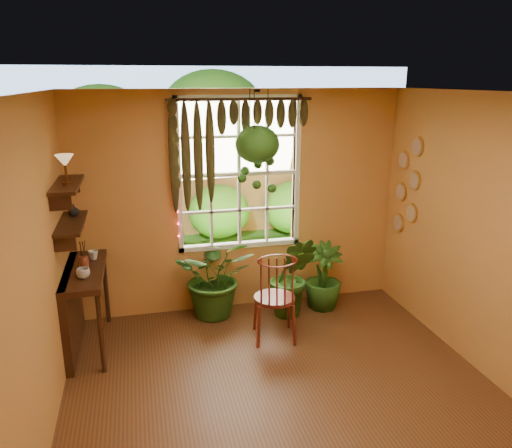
{
  "coord_description": "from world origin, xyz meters",
  "views": [
    {
      "loc": [
        -1.19,
        -3.54,
        2.81
      ],
      "look_at": [
        -0.06,
        1.15,
        1.4
      ],
      "focal_mm": 35.0,
      "sensor_mm": 36.0,
      "label": 1
    }
  ],
  "objects": [
    {
      "name": "floor",
      "position": [
        0.0,
        0.0,
        0.0
      ],
      "size": [
        4.5,
        4.5,
        0.0
      ],
      "primitive_type": "plane",
      "color": "brown",
      "rests_on": "ground"
    },
    {
      "name": "ceiling",
      "position": [
        0.0,
        0.0,
        2.7
      ],
      "size": [
        4.5,
        4.5,
        0.0
      ],
      "primitive_type": "plane",
      "rotation": [
        3.14,
        0.0,
        0.0
      ],
      "color": "silver",
      "rests_on": "wall_back"
    },
    {
      "name": "wall_back",
      "position": [
        0.0,
        2.25,
        1.35
      ],
      "size": [
        4.0,
        0.0,
        4.0
      ],
      "primitive_type": "plane",
      "rotation": [
        1.57,
        0.0,
        0.0
      ],
      "color": "#D08A47",
      "rests_on": "floor"
    },
    {
      "name": "wall_left",
      "position": [
        -2.0,
        0.0,
        1.35
      ],
      "size": [
        0.0,
        4.5,
        4.5
      ],
      "primitive_type": "plane",
      "rotation": [
        1.57,
        0.0,
        1.57
      ],
      "color": "#D08A47",
      "rests_on": "floor"
    },
    {
      "name": "wall_right",
      "position": [
        2.0,
        0.0,
        1.35
      ],
      "size": [
        0.0,
        4.5,
        4.5
      ],
      "primitive_type": "plane",
      "rotation": [
        1.57,
        0.0,
        -1.57
      ],
      "color": "#D08A47",
      "rests_on": "floor"
    },
    {
      "name": "window",
      "position": [
        0.0,
        2.28,
        1.7
      ],
      "size": [
        1.52,
        0.1,
        1.86
      ],
      "color": "white",
      "rests_on": "wall_back"
    },
    {
      "name": "valance_vine",
      "position": [
        -0.08,
        2.16,
        2.28
      ],
      "size": [
        1.7,
        0.12,
        1.1
      ],
      "color": "#371F0F",
      "rests_on": "window"
    },
    {
      "name": "string_lights",
      "position": [
        -0.76,
        2.19,
        1.75
      ],
      "size": [
        0.03,
        0.03,
        1.54
      ],
      "primitive_type": null,
      "color": "#FF2633",
      "rests_on": "window"
    },
    {
      "name": "wall_plates",
      "position": [
        1.98,
        1.79,
        1.55
      ],
      "size": [
        0.04,
        0.32,
        1.1
      ],
      "primitive_type": null,
      "color": "beige",
      "rests_on": "wall_right"
    },
    {
      "name": "counter_ledge",
      "position": [
        -1.91,
        1.6,
        0.55
      ],
      "size": [
        0.4,
        1.2,
        0.9
      ],
      "color": "#371F0F",
      "rests_on": "floor"
    },
    {
      "name": "shelf_lower",
      "position": [
        -1.88,
        1.6,
        1.4
      ],
      "size": [
        0.25,
        0.9,
        0.04
      ],
      "primitive_type": "cube",
      "color": "#371F0F",
      "rests_on": "wall_left"
    },
    {
      "name": "shelf_upper",
      "position": [
        -1.88,
        1.6,
        1.8
      ],
      "size": [
        0.25,
        0.9,
        0.04
      ],
      "primitive_type": "cube",
      "color": "#371F0F",
      "rests_on": "wall_left"
    },
    {
      "name": "backyard",
      "position": [
        0.24,
        6.87,
        1.28
      ],
      "size": [
        14.0,
        10.0,
        12.0
      ],
      "color": "#225A19",
      "rests_on": "ground"
    },
    {
      "name": "windsor_chair",
      "position": [
        0.18,
        1.28,
        0.35
      ],
      "size": [
        0.52,
        0.54,
        1.22
      ],
      "rotation": [
        0.0,
        0.0,
        -0.15
      ],
      "color": "maroon",
      "rests_on": "floor"
    },
    {
      "name": "potted_plant_left",
      "position": [
        -0.35,
        2.02,
        0.52
      ],
      "size": [
        1.06,
        0.96,
        1.03
      ],
      "primitive_type": "imported",
      "rotation": [
        0.0,
        0.0,
        -0.18
      ],
      "color": "#1D4412",
      "rests_on": "floor"
    },
    {
      "name": "potted_plant_mid",
      "position": [
        0.54,
        1.79,
        0.51
      ],
      "size": [
        0.68,
        0.61,
        1.03
      ],
      "primitive_type": "imported",
      "rotation": [
        0.0,
        0.0,
        -0.31
      ],
      "color": "#1D4412",
      "rests_on": "floor"
    },
    {
      "name": "potted_plant_right",
      "position": [
        0.99,
        1.91,
        0.42
      ],
      "size": [
        0.53,
        0.53,
        0.85
      ],
      "primitive_type": "imported",
      "rotation": [
        0.0,
        0.0,
        -0.13
      ],
      "color": "#1D4412",
      "rests_on": "floor"
    },
    {
      "name": "hanging_basket",
      "position": [
        0.14,
        1.93,
        2.03
      ],
      "size": [
        0.5,
        0.5,
        1.16
      ],
      "color": "black",
      "rests_on": "ceiling"
    },
    {
      "name": "cup_a",
      "position": [
        -1.78,
        1.34,
        0.95
      ],
      "size": [
        0.13,
        0.13,
        0.1
      ],
      "primitive_type": "imported",
      "rotation": [
        0.0,
        0.0,
        0.02
      ],
      "color": "silver",
      "rests_on": "counter_ledge"
    },
    {
      "name": "cup_b",
      "position": [
        -1.72,
        1.88,
        0.95
      ],
      "size": [
        0.12,
        0.12,
        0.1
      ],
      "primitive_type": "imported",
      "rotation": [
        0.0,
        0.0,
        0.17
      ],
      "color": "beige",
      "rests_on": "counter_ledge"
    },
    {
      "name": "brush_jar",
      "position": [
        -1.8,
        1.66,
        1.04
      ],
      "size": [
        0.1,
        0.1,
        0.36
      ],
      "color": "brown",
      "rests_on": "counter_ledge"
    },
    {
      "name": "shelf_vase",
      "position": [
        -1.87,
        1.84,
        1.48
      ],
      "size": [
        0.14,
        0.14,
        0.12
      ],
      "primitive_type": "imported",
      "rotation": [
        0.0,
        0.0,
        -0.23
      ],
      "color": "#B2AD99",
      "rests_on": "shelf_lower"
    },
    {
      "name": "tiffany_lamp",
      "position": [
        -1.86,
        1.49,
        2.04
      ],
      "size": [
        0.18,
        0.18,
        0.3
      ],
      "color": "brown",
      "rests_on": "shelf_upper"
    }
  ]
}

